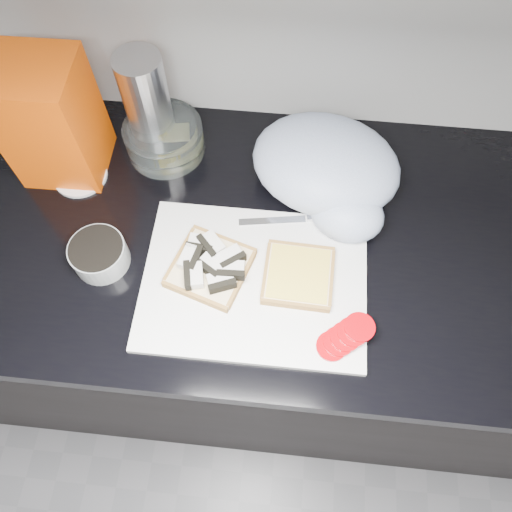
{
  "coord_description": "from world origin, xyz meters",
  "views": [
    {
      "loc": [
        0.15,
        0.72,
        1.72
      ],
      "look_at": [
        0.11,
        1.12,
        0.95
      ],
      "focal_mm": 35.0,
      "sensor_mm": 36.0,
      "label": 1
    }
  ],
  "objects": [
    {
      "name": "seed_tub",
      "position": [
        -0.17,
        1.11,
        0.93
      ],
      "size": [
        0.1,
        0.1,
        0.05
      ],
      "color": "gray",
      "rests_on": "countertop"
    },
    {
      "name": "countertop",
      "position": [
        0.0,
        1.2,
        0.88
      ],
      "size": [
        3.5,
        0.64,
        0.04
      ],
      "primitive_type": "cube",
      "color": "black",
      "rests_on": "base_cabinet"
    },
    {
      "name": "tub_lid",
      "position": [
        -0.26,
        1.29,
        0.9
      ],
      "size": [
        0.13,
        0.13,
        0.01
      ],
      "primitive_type": "cylinder",
      "rotation": [
        0.0,
        0.0,
        0.18
      ],
      "color": "white",
      "rests_on": "countertop"
    },
    {
      "name": "grocery_bag",
      "position": [
        0.23,
        1.31,
        0.96
      ],
      "size": [
        0.34,
        0.32,
        0.13
      ],
      "rotation": [
        0.0,
        0.0,
        -0.27
      ],
      "color": "silver",
      "rests_on": "countertop"
    },
    {
      "name": "glass_bowl",
      "position": [
        -0.1,
        1.38,
        0.93
      ],
      "size": [
        0.16,
        0.16,
        0.07
      ],
      "rotation": [
        0.0,
        0.0,
        -0.21
      ],
      "color": "silver",
      "rests_on": "countertop"
    },
    {
      "name": "bread_left",
      "position": [
        0.03,
        1.1,
        0.93
      ],
      "size": [
        0.17,
        0.17,
        0.04
      ],
      "rotation": [
        0.0,
        0.0,
        -0.31
      ],
      "color": "beige",
      "rests_on": "cutting_board"
    },
    {
      "name": "cutting_board",
      "position": [
        0.11,
        1.09,
        0.91
      ],
      "size": [
        0.4,
        0.3,
        0.01
      ],
      "primitive_type": "cube",
      "color": "white",
      "rests_on": "countertop"
    },
    {
      "name": "whole_tomatoes",
      "position": [
        0.24,
        1.27,
        0.93
      ],
      "size": [
        0.06,
        0.06,
        0.06
      ],
      "rotation": [
        0.0,
        0.0,
        0.11
      ],
      "color": "#B2040B",
      "rests_on": "countertop"
    },
    {
      "name": "base_cabinet",
      "position": [
        0.0,
        1.2,
        0.43
      ],
      "size": [
        3.5,
        0.6,
        0.86
      ],
      "primitive_type": "cube",
      "color": "black",
      "rests_on": "ground"
    },
    {
      "name": "knife",
      "position": [
        0.19,
        1.23,
        0.91
      ],
      "size": [
        0.19,
        0.04,
        0.01
      ],
      "rotation": [
        0.0,
        0.0,
        0.16
      ],
      "color": "#B7B7BC",
      "rests_on": "cutting_board"
    },
    {
      "name": "steel_canister",
      "position": [
        -0.13,
        1.4,
        1.01
      ],
      "size": [
        0.09,
        0.09,
        0.21
      ],
      "primitive_type": "cylinder",
      "color": "#B3B3B8",
      "rests_on": "countertop"
    },
    {
      "name": "tomato_slices",
      "position": [
        0.28,
        1.0,
        0.92
      ],
      "size": [
        0.11,
        0.09,
        0.02
      ],
      "rotation": [
        0.0,
        0.0,
        0.18
      ],
      "color": "#B2040B",
      "rests_on": "cutting_board"
    },
    {
      "name": "bread_bag",
      "position": [
        -0.29,
        1.33,
        1.02
      ],
      "size": [
        0.16,
        0.15,
        0.24
      ],
      "primitive_type": "cube",
      "rotation": [
        0.0,
        0.0,
        0.02
      ],
      "color": "#D64503",
      "rests_on": "countertop"
    },
    {
      "name": "bread_right",
      "position": [
        0.19,
        1.1,
        0.92
      ],
      "size": [
        0.13,
        0.13,
        0.02
      ],
      "rotation": [
        0.0,
        0.0,
        -0.04
      ],
      "color": "beige",
      "rests_on": "cutting_board"
    }
  ]
}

